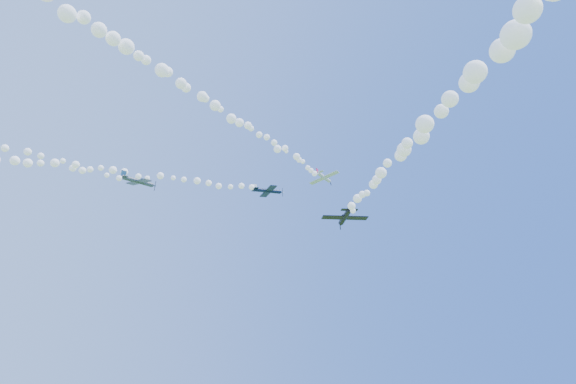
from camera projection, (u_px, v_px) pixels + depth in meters
plane_white at (324, 177)px, 101.85m from camera, size 6.38×6.59×2.11m
smoke_trail_white at (219, 109)px, 73.14m from camera, size 62.15×25.91×2.78m
plane_navy at (268, 191)px, 97.20m from camera, size 6.66×7.06×1.86m
smoke_trail_navy at (20, 161)px, 81.75m from camera, size 82.07×25.74×2.65m
plane_grey at (138, 181)px, 76.89m from camera, size 6.22×6.55×1.98m
plane_black at (345, 217)px, 73.21m from camera, size 6.81×6.41×2.64m
smoke_trail_black at (441, 111)px, 41.16m from camera, size 33.49×55.78×2.78m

